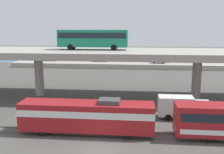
% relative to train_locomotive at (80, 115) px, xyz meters
% --- Properties ---
extents(ground_plane, '(260.00, 260.00, 0.00)m').
position_rel_train_locomotive_xyz_m(ground_plane, '(2.75, -4.00, -2.19)').
color(ground_plane, '#4C4944').
extents(rail_strip_near, '(110.00, 0.12, 0.12)m').
position_rel_train_locomotive_xyz_m(rail_strip_near, '(2.75, -0.71, -2.13)').
color(rail_strip_near, '#59544C').
rests_on(rail_strip_near, ground_plane).
extents(rail_strip_far, '(110.00, 0.12, 0.12)m').
position_rel_train_locomotive_xyz_m(rail_strip_far, '(2.75, 0.71, -2.13)').
color(rail_strip_far, '#59544C').
rests_on(rail_strip_far, ground_plane).
extents(train_locomotive, '(16.52, 3.04, 4.18)m').
position_rel_train_locomotive_xyz_m(train_locomotive, '(0.00, 0.00, 0.00)').
color(train_locomotive, maroon).
rests_on(train_locomotive, ground_plane).
extents(highway_overpass, '(96.00, 12.07, 8.18)m').
position_rel_train_locomotive_xyz_m(highway_overpass, '(2.75, 16.00, 5.24)').
color(highway_overpass, '#9E998E').
rests_on(highway_overpass, ground_plane).
extents(transit_bus_on_overpass, '(12.00, 2.68, 3.40)m').
position_rel_train_locomotive_xyz_m(transit_bus_on_overpass, '(-1.28, 16.93, 8.05)').
color(transit_bus_on_overpass, '#197A56').
rests_on(transit_bus_on_overpass, highway_overpass).
extents(service_truck_west, '(6.80, 2.46, 3.04)m').
position_rel_train_locomotive_xyz_m(service_truck_west, '(12.55, 6.13, -0.56)').
color(service_truck_west, '#B7B7BC').
rests_on(service_truck_west, ground_plane).
extents(pier_parking_lot, '(67.19, 10.53, 1.37)m').
position_rel_train_locomotive_xyz_m(pier_parking_lot, '(2.75, 51.00, -1.51)').
color(pier_parking_lot, '#9E998E').
rests_on(pier_parking_lot, ground_plane).
extents(parked_car_0, '(4.11, 1.92, 1.50)m').
position_rel_train_locomotive_xyz_m(parked_car_0, '(14.38, 51.80, -0.06)').
color(parked_car_0, '#9E998C').
rests_on(parked_car_0, pier_parking_lot).
extents(parked_car_1, '(4.63, 1.91, 1.50)m').
position_rel_train_locomotive_xyz_m(parked_car_1, '(20.27, 52.03, -0.05)').
color(parked_car_1, navy).
rests_on(parked_car_1, pier_parking_lot).
extents(parked_car_2, '(4.28, 1.84, 1.50)m').
position_rel_train_locomotive_xyz_m(parked_car_2, '(0.27, 53.20, -0.06)').
color(parked_car_2, '#0C4C26').
rests_on(parked_car_2, pier_parking_lot).
extents(parked_car_3, '(4.46, 2.00, 1.50)m').
position_rel_train_locomotive_xyz_m(parked_car_3, '(-20.79, 51.40, -0.05)').
color(parked_car_3, '#9E998C').
rests_on(parked_car_3, pier_parking_lot).
extents(parked_car_4, '(4.32, 1.82, 1.50)m').
position_rel_train_locomotive_xyz_m(parked_car_4, '(12.46, 49.42, -0.06)').
color(parked_car_4, '#515459').
rests_on(parked_car_4, pier_parking_lot).
extents(parked_car_5, '(4.63, 1.82, 1.50)m').
position_rel_train_locomotive_xyz_m(parked_car_5, '(-5.13, 51.18, -0.05)').
color(parked_car_5, '#B7B7BC').
rests_on(parked_car_5, pier_parking_lot).
extents(harbor_water, '(140.00, 36.00, 0.01)m').
position_rel_train_locomotive_xyz_m(harbor_water, '(2.75, 74.00, -2.19)').
color(harbor_water, '#385B7A').
rests_on(harbor_water, ground_plane).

